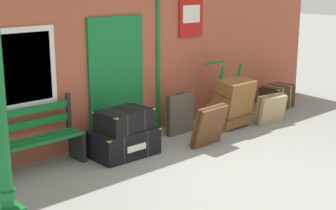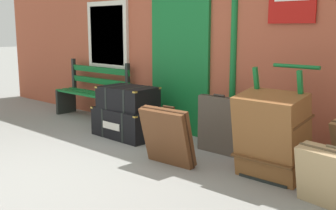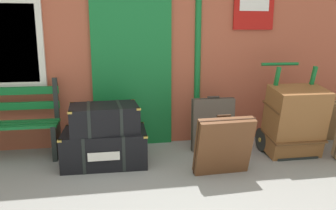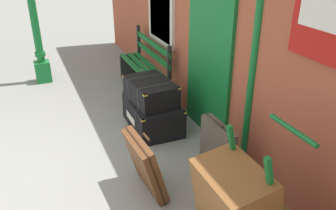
# 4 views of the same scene
# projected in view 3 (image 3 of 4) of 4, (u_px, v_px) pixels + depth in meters

# --- Properties ---
(brick_facade) EXTENTS (10.40, 0.35, 3.20)m
(brick_facade) POSITION_uv_depth(u_px,v_px,m) (146.00, 32.00, 4.70)
(brick_facade) COLOR #AD5138
(brick_facade) RESTS_ON ground
(steamer_trunk_base) EXTENTS (1.03, 0.68, 0.43)m
(steamer_trunk_base) POSITION_uv_depth(u_px,v_px,m) (105.00, 147.00, 4.09)
(steamer_trunk_base) COLOR black
(steamer_trunk_base) RESTS_ON ground
(steamer_trunk_middle) EXTENTS (0.84, 0.60, 0.33)m
(steamer_trunk_middle) POSITION_uv_depth(u_px,v_px,m) (104.00, 118.00, 3.99)
(steamer_trunk_middle) COLOR black
(steamer_trunk_middle) RESTS_ON steamer_trunk_base
(porters_trolley) EXTENTS (0.71, 0.66, 1.18)m
(porters_trolley) POSITION_uv_depth(u_px,v_px,m) (286.00, 132.00, 4.49)
(porters_trolley) COLOR black
(porters_trolley) RESTS_ON ground
(large_brown_trunk) EXTENTS (0.70, 0.58, 0.94)m
(large_brown_trunk) POSITION_uv_depth(u_px,v_px,m) (295.00, 121.00, 4.28)
(large_brown_trunk) COLOR brown
(large_brown_trunk) RESTS_ON ground
(suitcase_brown) EXTENTS (0.66, 0.33, 0.70)m
(suitcase_brown) POSITION_uv_depth(u_px,v_px,m) (224.00, 146.00, 3.71)
(suitcase_brown) COLOR brown
(suitcase_brown) RESTS_ON ground
(suitcase_olive) EXTENTS (0.59, 0.13, 0.76)m
(suitcase_olive) POSITION_uv_depth(u_px,v_px,m) (213.00, 124.00, 4.52)
(suitcase_olive) COLOR #51473D
(suitcase_olive) RESTS_ON ground
(suitcase_tan) EXTENTS (0.61, 0.44, 0.65)m
(suitcase_tan) POSITION_uv_depth(u_px,v_px,m) (321.00, 120.00, 4.91)
(suitcase_tan) COLOR olive
(suitcase_tan) RESTS_ON ground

